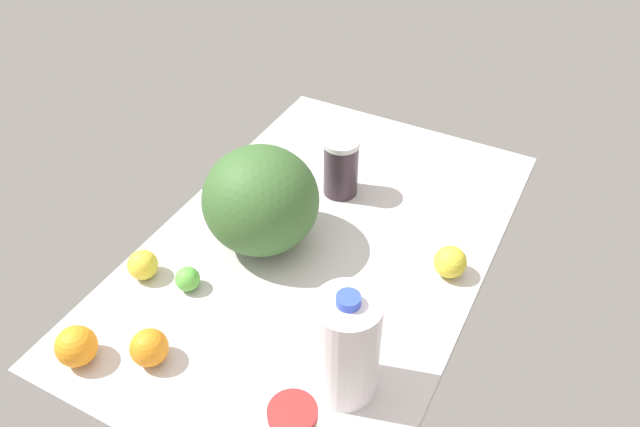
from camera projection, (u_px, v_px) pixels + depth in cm
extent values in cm
cube|color=silver|center=(320.00, 250.00, 150.45)|extent=(120.00, 76.00, 3.00)
cylinder|color=#372931|center=(341.00, 169.00, 160.45)|extent=(8.95, 8.95, 14.79)
cylinder|color=silver|center=(342.00, 143.00, 155.19)|extent=(9.22, 9.22, 1.40)
ellipsoid|color=#39632F|center=(261.00, 200.00, 142.53)|extent=(26.92, 26.92, 25.20)
cylinder|color=red|center=(293.00, 413.00, 95.95)|extent=(7.95, 7.95, 1.40)
cylinder|color=white|center=(346.00, 347.00, 112.16)|extent=(12.27, 12.27, 23.44)
cylinder|color=blue|center=(348.00, 300.00, 103.96)|extent=(4.30, 4.30, 1.80)
sphere|color=#5CB842|center=(188.00, 279.00, 137.23)|extent=(5.51, 5.51, 5.51)
sphere|color=yellow|center=(450.00, 262.00, 139.91)|extent=(7.45, 7.45, 7.45)
sphere|color=yellow|center=(143.00, 265.00, 139.63)|extent=(6.85, 6.85, 6.85)
sphere|color=orange|center=(76.00, 346.00, 121.70)|extent=(8.19, 8.19, 8.19)
sphere|color=orange|center=(149.00, 348.00, 121.81)|extent=(7.59, 7.59, 7.59)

